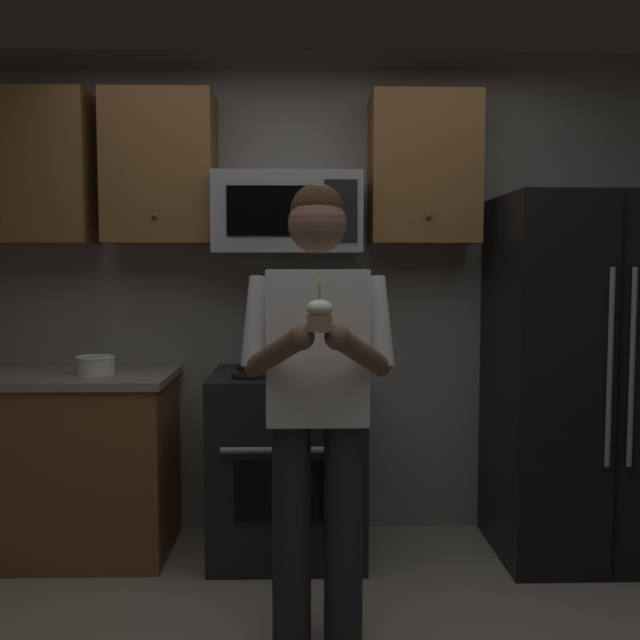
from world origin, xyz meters
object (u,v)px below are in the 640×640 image
oven_range (288,463)px  refrigerator (587,377)px  bowl_large_white (95,365)px  cupcake (320,315)px  person (317,387)px  microwave (288,214)px

oven_range → refrigerator: 1.56m
bowl_large_white → cupcake: 1.64m
person → cupcake: bearing=-90.0°
refrigerator → bowl_large_white: refrigerator is taller
oven_range → person: (0.13, -0.88, 0.53)m
bowl_large_white → cupcake: (1.08, -1.19, 0.32)m
microwave → cupcake: 1.40m
microwave → person: (0.13, -1.00, -0.72)m
oven_range → cupcake: size_ratio=5.36×
microwave → person: 1.24m
bowl_large_white → person: person is taller
oven_range → microwave: size_ratio=1.26×
oven_range → person: 1.04m
refrigerator → person: 1.61m
oven_range → person: bearing=-81.6°
microwave → bowl_large_white: (-0.95, -0.14, -0.75)m
microwave → refrigerator: bearing=-6.0°
refrigerator → person: bearing=-148.5°
bowl_large_white → refrigerator: bearing=-0.4°
oven_range → refrigerator: refrigerator is taller
person → cupcake: person is taller
cupcake → person: bearing=90.0°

